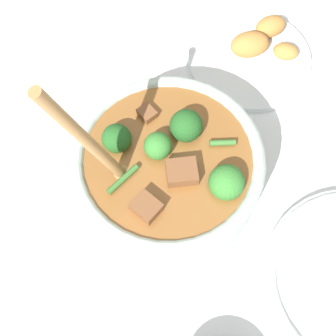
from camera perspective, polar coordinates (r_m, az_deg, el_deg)
ground_plane at (r=0.62m, az=0.00°, el=-2.36°), size 4.00×4.00×0.00m
stew_bowl at (r=0.57m, az=0.00°, el=-0.28°), size 0.23×0.23×0.28m
food_plate at (r=0.73m, az=10.25°, el=13.53°), size 0.18×0.18×0.05m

